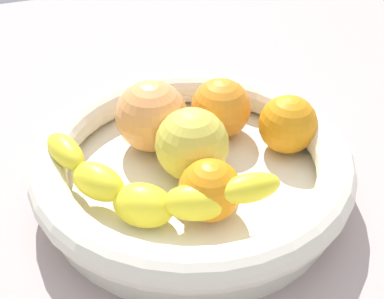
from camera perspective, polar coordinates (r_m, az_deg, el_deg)
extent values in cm
cube|color=#A59492|center=(54.57, 0.00, -5.80)|extent=(120.00, 120.00, 3.00)
cylinder|color=silver|center=(52.76, 0.00, -3.64)|extent=(29.10, 29.10, 2.43)
torus|color=silver|center=(50.79, 0.00, -1.02)|extent=(31.70, 31.70, 3.72)
ellipsoid|color=yellow|center=(49.72, -13.86, -0.16)|extent=(4.18, 6.15, 2.56)
ellipsoid|color=yellow|center=(47.20, -10.40, -3.50)|extent=(5.92, 6.48, 3.25)
ellipsoid|color=yellow|center=(45.80, -5.41, -6.17)|extent=(6.87, 6.55, 3.94)
ellipsoid|color=yellow|center=(44.40, 0.43, -5.87)|extent=(6.40, 4.97, 3.25)
ellipsoid|color=yellow|center=(44.53, 6.40, -4.25)|extent=(5.74, 2.81, 2.56)
sphere|color=orange|center=(54.40, 10.58, 2.76)|extent=(6.15, 6.15, 6.15)
sphere|color=orange|center=(45.73, 1.99, -4.54)|extent=(5.73, 5.73, 5.73)
sphere|color=orange|center=(55.81, 3.21, 4.61)|extent=(6.52, 6.52, 6.52)
sphere|color=#D7C648|center=(49.76, -0.02, 0.60)|extent=(7.24, 7.24, 7.24)
sphere|color=#F49C55|center=(53.67, -4.50, 3.72)|extent=(7.55, 7.55, 7.55)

